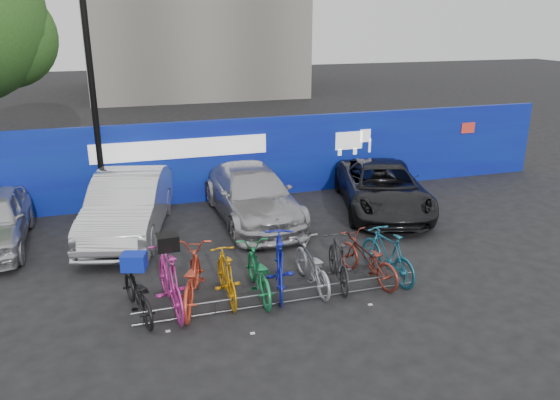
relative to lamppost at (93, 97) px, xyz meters
name	(u,v)px	position (x,y,z in m)	size (l,w,h in m)	color
ground	(274,290)	(3.20, -5.40, -3.27)	(100.00, 100.00, 0.00)	black
hoarding	(216,161)	(3.21, 0.60, -2.07)	(22.00, 0.18, 2.40)	#0B2E9B
lamppost	(93,97)	(0.00, 0.00, 0.00)	(0.25, 0.50, 6.11)	black
bike_rack	(283,297)	(3.20, -6.00, -3.11)	(5.60, 0.03, 0.30)	#595B60
car_1	(128,205)	(0.59, -1.45, -2.50)	(1.63, 4.68, 1.54)	silver
car_2	(252,194)	(3.82, -1.28, -2.58)	(1.94, 4.77, 1.38)	#A9A9AD
car_3	(382,188)	(7.48, -1.70, -2.61)	(2.19, 4.75, 1.32)	black
bike_0	(137,292)	(0.55, -5.57, -2.81)	(0.61, 1.76, 0.93)	black
bike_1	(170,280)	(1.16, -5.53, -2.66)	(0.57, 2.02, 1.21)	#C22D8F
bike_2	(191,278)	(1.55, -5.45, -2.73)	(0.72, 2.06, 1.08)	#C83F26
bike_3	(226,276)	(2.23, -5.47, -2.77)	(0.47, 1.66, 1.00)	#CB850A
bike_4	(258,272)	(2.86, -5.48, -2.78)	(0.65, 1.88, 0.99)	#187F42
bike_5	(280,263)	(3.31, -5.44, -2.67)	(0.56, 2.00, 1.20)	#141DA1
bike_6	(312,265)	(3.98, -5.47, -2.80)	(0.63, 1.80, 0.94)	#95989D
bike_7	(339,261)	(4.54, -5.53, -2.76)	(0.48, 1.70, 1.02)	#27272A
bike_8	(367,259)	(5.18, -5.53, -2.79)	(0.64, 1.84, 0.97)	maroon
bike_9	(388,254)	(5.62, -5.56, -2.74)	(0.50, 1.78, 1.07)	#16546D
cargo_crate	(134,262)	(0.55, -5.57, -2.19)	(0.42, 0.32, 0.30)	#0D23AF
cargo_topcase	(167,242)	(1.16, -5.53, -1.91)	(0.39, 0.35, 0.29)	black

